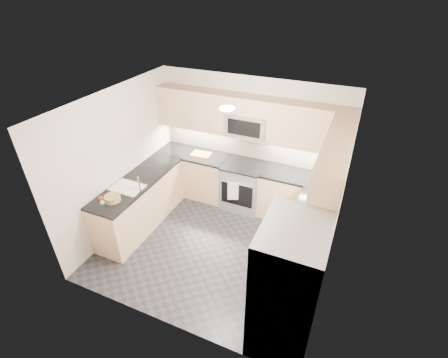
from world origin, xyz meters
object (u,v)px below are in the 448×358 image
Objects in this scene: fruit_basket at (112,198)px; microwave at (248,124)px; refrigerator at (287,288)px; utensil_bowl at (323,176)px; cutting_board at (201,154)px; gas_range at (243,186)px.

microwave is at bearing 53.89° from fruit_basket.
refrigerator is 6.94× the size of utensil_bowl.
fruit_basket is at bearing 170.01° from refrigerator.
refrigerator reaches higher than fruit_basket.
microwave reaches higher than cutting_board.
gas_range is at bearing -178.30° from utensil_bowl.
cutting_board is (-2.37, 2.47, 0.05)m from refrigerator.
gas_range is 3.51× the size of utensil_bowl.
refrigerator is 7.22× the size of fruit_basket.
utensil_bowl is at bearing 90.30° from refrigerator.
microwave is 2.01× the size of cutting_board.
fruit_basket is at bearing -126.11° from microwave.
microwave is at bearing 90.00° from gas_range.
gas_range is at bearing 52.15° from fruit_basket.
cutting_board is at bearing 177.44° from gas_range.
refrigerator is at bearing -46.17° from cutting_board.
utensil_bowl reaches higher than gas_range.
gas_range is 2.41× the size of cutting_board.
refrigerator is 2.98m from fruit_basket.
utensil_bowl is (-0.01, 2.47, 0.11)m from refrigerator.
refrigerator is 2.47m from utensil_bowl.
utensil_bowl is 0.69× the size of cutting_board.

